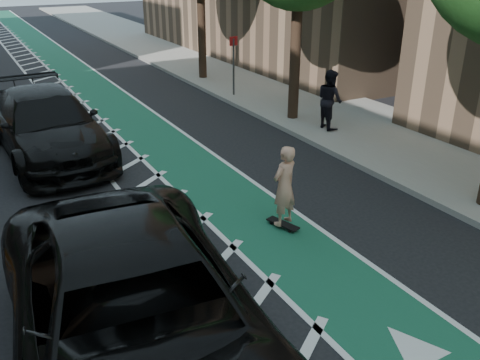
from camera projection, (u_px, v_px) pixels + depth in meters
ground at (174, 332)px, 7.97m from camera, size 120.00×120.00×0.00m
bike_lane at (143, 128)px, 17.28m from camera, size 2.00×90.00×0.01m
buffer_strip at (100, 135)px, 16.61m from camera, size 1.40×90.00×0.01m
sidewalk_right at (300, 102)px, 20.15m from camera, size 5.00×90.00×0.15m
curb_right at (246, 110)px, 19.05m from camera, size 0.12×90.00×0.16m
sign_post at (234, 65)px, 20.38m from camera, size 0.35×0.08×2.47m
skateboard at (283, 224)px, 10.99m from camera, size 0.43×0.81×0.10m
skateboarder at (284, 186)px, 10.62m from camera, size 0.74×0.59×1.77m
suv_near at (137, 319)px, 6.75m from camera, size 3.99×7.39×1.97m
suv_far at (47, 125)px, 14.63m from camera, size 2.91×6.54×1.87m
pedestrian at (330, 99)px, 16.49m from camera, size 0.82×1.00×1.93m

